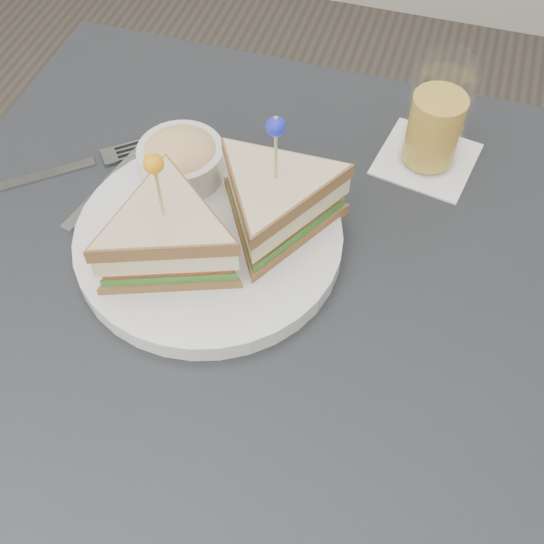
% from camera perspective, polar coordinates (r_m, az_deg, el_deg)
% --- Properties ---
extents(ground_plane, '(3.50, 3.50, 0.00)m').
position_cam_1_polar(ground_plane, '(1.38, -0.55, -20.32)').
color(ground_plane, '#3F3833').
extents(table, '(0.80, 0.80, 0.75)m').
position_cam_1_polar(table, '(0.76, -0.95, -6.06)').
color(table, black).
rests_on(table, ground).
extents(plate_meal, '(0.34, 0.33, 0.17)m').
position_cam_1_polar(plate_meal, '(0.71, -4.80, 4.60)').
color(plate_meal, silver).
rests_on(plate_meal, table).
extents(cutlery_fork, '(0.16, 0.14, 0.01)m').
position_cam_1_polar(cutlery_fork, '(0.85, -15.84, 8.60)').
color(cutlery_fork, '#B6BAC2').
rests_on(cutlery_fork, table).
extents(cutlery_knife, '(0.06, 0.19, 0.01)m').
position_cam_1_polar(cutlery_knife, '(0.83, -13.06, 7.51)').
color(cutlery_knife, silver).
rests_on(cutlery_knife, table).
extents(drink_set, '(0.13, 0.13, 0.14)m').
position_cam_1_polar(drink_set, '(0.81, 13.56, 12.24)').
color(drink_set, white).
rests_on(drink_set, table).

